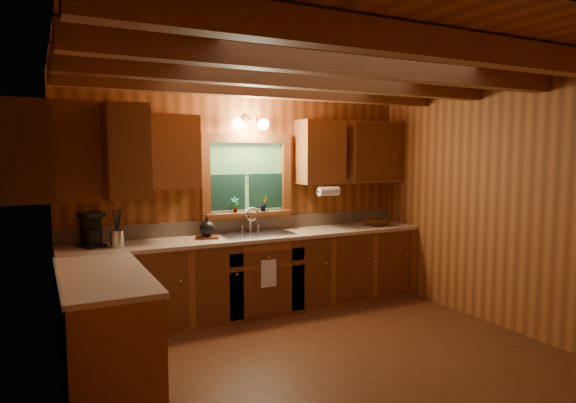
% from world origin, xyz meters
% --- Properties ---
extents(room, '(4.20, 4.20, 4.20)m').
position_xyz_m(room, '(0.00, 0.00, 1.30)').
color(room, '#522A14').
rests_on(room, ground).
extents(ceiling_beams, '(4.20, 2.54, 0.18)m').
position_xyz_m(ceiling_beams, '(0.00, 0.00, 2.49)').
color(ceiling_beams, brown).
rests_on(ceiling_beams, room).
extents(base_cabinets, '(4.20, 2.22, 0.86)m').
position_xyz_m(base_cabinets, '(-0.49, 1.28, 0.43)').
color(base_cabinets, brown).
rests_on(base_cabinets, ground).
extents(countertop, '(4.20, 2.24, 0.04)m').
position_xyz_m(countertop, '(-0.48, 1.29, 0.88)').
color(countertop, tan).
rests_on(countertop, base_cabinets).
extents(backsplash, '(4.20, 0.02, 0.16)m').
position_xyz_m(backsplash, '(0.00, 1.89, 0.98)').
color(backsplash, tan).
rests_on(backsplash, room).
extents(dishwasher_panel, '(0.02, 0.60, 0.80)m').
position_xyz_m(dishwasher_panel, '(-1.47, 0.68, 0.43)').
color(dishwasher_panel, white).
rests_on(dishwasher_panel, base_cabinets).
extents(upper_cabinets, '(4.19, 1.77, 0.78)m').
position_xyz_m(upper_cabinets, '(-0.56, 1.42, 1.84)').
color(upper_cabinets, brown).
rests_on(upper_cabinets, room).
extents(window, '(1.12, 0.08, 1.00)m').
position_xyz_m(window, '(0.00, 1.87, 1.53)').
color(window, brown).
rests_on(window, room).
extents(window_sill, '(1.06, 0.14, 0.04)m').
position_xyz_m(window_sill, '(0.00, 1.82, 1.12)').
color(window_sill, brown).
rests_on(window_sill, room).
extents(wall_sconce, '(0.45, 0.21, 0.17)m').
position_xyz_m(wall_sconce, '(0.00, 1.75, 2.16)').
color(wall_sconce, black).
rests_on(wall_sconce, room).
extents(paper_towel_roll, '(0.27, 0.11, 0.11)m').
position_xyz_m(paper_towel_roll, '(0.92, 1.53, 1.37)').
color(paper_towel_roll, white).
rests_on(paper_towel_roll, upper_cabinets).
extents(dish_towel, '(0.18, 0.01, 0.30)m').
position_xyz_m(dish_towel, '(0.00, 1.26, 0.52)').
color(dish_towel, white).
rests_on(dish_towel, base_cabinets).
extents(sink, '(0.82, 0.48, 0.43)m').
position_xyz_m(sink, '(0.00, 1.60, 0.86)').
color(sink, silver).
rests_on(sink, countertop).
extents(coffee_maker, '(0.20, 0.25, 0.35)m').
position_xyz_m(coffee_maker, '(-1.75, 1.68, 1.07)').
color(coffee_maker, black).
rests_on(coffee_maker, countertop).
extents(utensil_crock, '(0.13, 0.13, 0.38)m').
position_xyz_m(utensil_crock, '(-1.53, 1.53, 0.99)').
color(utensil_crock, silver).
rests_on(utensil_crock, countertop).
extents(cutting_board, '(0.30, 0.26, 0.02)m').
position_xyz_m(cutting_board, '(-0.58, 1.62, 0.91)').
color(cutting_board, '#572B12').
rests_on(cutting_board, countertop).
extents(teakettle, '(0.17, 0.17, 0.21)m').
position_xyz_m(teakettle, '(-0.58, 1.62, 1.01)').
color(teakettle, black).
rests_on(teakettle, cutting_board).
extents(wicker_basket, '(0.38, 0.38, 0.08)m').
position_xyz_m(wicker_basket, '(1.66, 1.55, 0.94)').
color(wicker_basket, '#48230C').
rests_on(wicker_basket, countertop).
extents(potted_plant_left, '(0.11, 0.08, 0.18)m').
position_xyz_m(potted_plant_left, '(-0.18, 1.81, 1.23)').
color(potted_plant_left, '#572B12').
rests_on(potted_plant_left, window_sill).
extents(potted_plant_right, '(0.11, 0.09, 0.18)m').
position_xyz_m(potted_plant_right, '(0.18, 1.80, 1.23)').
color(potted_plant_right, '#572B12').
rests_on(potted_plant_right, window_sill).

